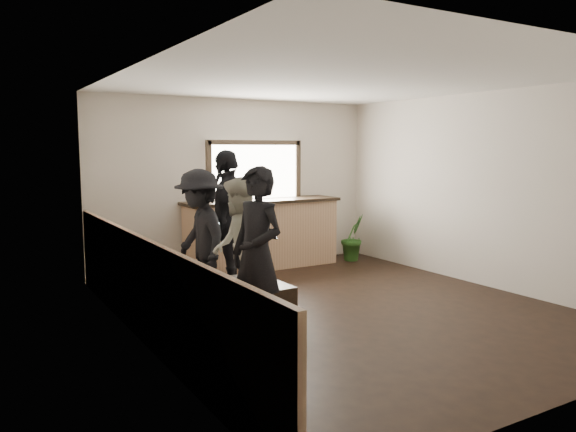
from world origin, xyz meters
TOP-DOWN VIEW (x-y plane):
  - ground at (0.00, 0.00)m, footprint 5.00×6.00m
  - room_shell at (-0.74, 0.00)m, footprint 5.01×6.01m
  - bar_counter at (0.30, 2.70)m, footprint 2.70×0.68m
  - sofa at (-1.88, 0.19)m, footprint 1.23×2.00m
  - coffee_table at (-1.08, 0.26)m, footprint 0.55×0.97m
  - cup_a at (-1.17, 0.41)m, footprint 0.17×0.17m
  - cup_b at (-1.00, 0.15)m, footprint 0.10×0.10m
  - potted_plant at (2.00, 2.43)m, footprint 0.54×0.48m
  - person_a at (-1.43, -0.43)m, footprint 0.59×0.75m
  - person_b at (-1.23, 0.43)m, footprint 0.91×1.00m
  - person_c at (-1.43, 1.14)m, footprint 0.67×1.14m
  - person_d at (-0.78, 1.70)m, footprint 1.03×1.23m

SIDE VIEW (x-z plane):
  - ground at x=0.00m, z-range -0.01..0.01m
  - coffee_table at x=-1.08m, z-range 0.00..0.43m
  - sofa at x=-1.88m, z-range 0.00..0.54m
  - potted_plant at x=2.00m, z-range 0.00..0.83m
  - cup_b at x=-1.00m, z-range 0.43..0.52m
  - cup_a at x=-1.17m, z-range 0.43..0.52m
  - bar_counter at x=0.30m, z-range -0.42..1.71m
  - person_b at x=-1.23m, z-range 0.00..1.66m
  - person_c at x=-1.43m, z-range 0.00..1.74m
  - person_a at x=-1.43m, z-range 0.00..1.81m
  - person_d at x=-0.78m, z-range 0.00..1.97m
  - room_shell at x=-0.74m, z-range 0.07..2.87m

